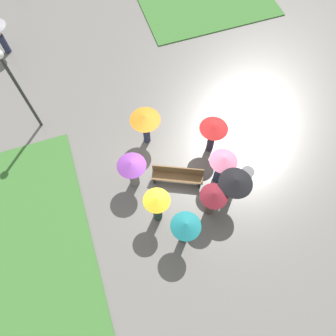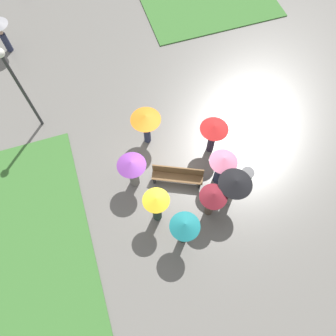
% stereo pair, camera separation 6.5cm
% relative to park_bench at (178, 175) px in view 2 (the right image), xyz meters
% --- Properties ---
extents(ground_plane, '(90.00, 90.00, 0.00)m').
position_rel_park_bench_xyz_m(ground_plane, '(-0.49, 0.48, -0.48)').
color(ground_plane, '#66635E').
extents(park_bench, '(1.96, 1.21, 0.90)m').
position_rel_park_bench_xyz_m(park_bench, '(0.00, 0.00, 0.00)').
color(park_bench, brown).
rests_on(park_bench, ground_plane).
extents(lamp_post, '(0.32, 0.32, 4.20)m').
position_rel_park_bench_xyz_m(lamp_post, '(-4.69, 4.38, 2.24)').
color(lamp_post, '#2D2D30').
rests_on(lamp_post, ground_plane).
extents(trash_bin, '(0.49, 0.49, 0.85)m').
position_rel_park_bench_xyz_m(trash_bin, '(2.48, -0.88, -0.05)').
color(trash_bin, '#335638').
rests_on(trash_bin, ground_plane).
extents(crowd_person_black, '(1.18, 1.18, 1.89)m').
position_rel_park_bench_xyz_m(crowd_person_black, '(1.56, -1.43, 1.01)').
color(crowd_person_black, slate).
rests_on(crowd_person_black, ground_plane).
extents(crowd_person_teal, '(1.01, 1.01, 1.89)m').
position_rel_park_bench_xyz_m(crowd_person_teal, '(-0.57, -2.30, 0.96)').
color(crowd_person_teal, '#1E3328').
rests_on(crowd_person_teal, ground_plane).
extents(crowd_person_yellow, '(0.92, 0.92, 1.90)m').
position_rel_park_bench_xyz_m(crowd_person_yellow, '(-1.19, -1.19, 0.79)').
color(crowd_person_yellow, '#1E3328').
rests_on(crowd_person_yellow, ground_plane).
extents(crowd_person_maroon, '(0.97, 0.97, 1.83)m').
position_rel_park_bench_xyz_m(crowd_person_maroon, '(0.69, -1.61, 0.90)').
color(crowd_person_maroon, '#47382D').
rests_on(crowd_person_maroon, ground_plane).
extents(crowd_person_orange, '(1.18, 1.18, 1.77)m').
position_rel_park_bench_xyz_m(crowd_person_orange, '(-0.58, 2.14, 0.96)').
color(crowd_person_orange, '#282D47').
rests_on(crowd_person_orange, ground_plane).
extents(crowd_person_purple, '(1.06, 1.06, 1.74)m').
position_rel_park_bench_xyz_m(crowd_person_purple, '(-1.61, 0.43, 0.76)').
color(crowd_person_purple, slate).
rests_on(crowd_person_purple, ground_plane).
extents(crowd_person_red, '(1.08, 1.08, 1.76)m').
position_rel_park_bench_xyz_m(crowd_person_red, '(1.73, 0.91, 0.89)').
color(crowd_person_red, '#2D2333').
rests_on(crowd_person_red, ground_plane).
extents(crowd_person_pink, '(1.03, 1.03, 1.79)m').
position_rel_park_bench_xyz_m(crowd_person_pink, '(1.54, -0.47, 0.76)').
color(crowd_person_pink, '#282D47').
rests_on(crowd_person_pink, ground_plane).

